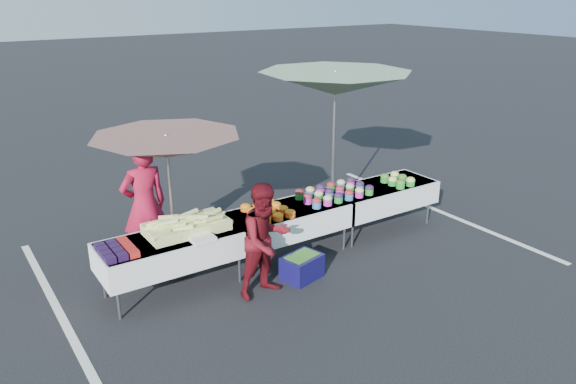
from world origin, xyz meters
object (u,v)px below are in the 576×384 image
vendor (144,205)px  umbrella_right (335,84)px  table_left (171,249)px  storage_bin (302,266)px  table_right (380,195)px  customer (266,240)px  umbrella_left (167,148)px  table_center (288,219)px

vendor → umbrella_right: bearing=176.7°
table_left → storage_bin: 1.76m
storage_bin → table_right: bearing=4.7°
vendor → umbrella_right: size_ratio=0.59×
table_right → umbrella_right: 1.92m
customer → storage_bin: bearing=1.0°
vendor → storage_bin: (1.58, -1.56, -0.73)m
storage_bin → umbrella_right: bearing=27.8°
table_right → table_left: bearing=180.0°
umbrella_right → umbrella_left: bearing=-172.5°
table_right → storage_bin: 2.18m
customer → vendor: bearing=115.5°
table_left → customer: bearing=-37.9°
table_right → umbrella_left: 3.64m
table_right → umbrella_left: size_ratio=0.91×
umbrella_left → storage_bin: umbrella_left is taller
vendor → storage_bin: size_ratio=3.02×
table_center → storage_bin: size_ratio=3.10×
table_left → vendor: (-0.01, 0.88, 0.32)m
table_left → umbrella_left: bearing=63.5°
storage_bin → customer: bearing=172.5°
table_right → umbrella_right: (-0.36, 0.80, 1.70)m
table_left → umbrella_left: umbrella_left is taller
umbrella_left → umbrella_right: size_ratio=0.67×
storage_bin → vendor: bearing=121.5°
umbrella_right → storage_bin: size_ratio=5.10×
umbrella_left → storage_bin: size_ratio=3.39×
vendor → storage_bin: bearing=133.4°
umbrella_left → storage_bin: 2.39m
umbrella_right → table_center: bearing=-150.9°
table_right → vendor: size_ratio=1.03×
table_right → customer: size_ratio=1.24×
table_center → storage_bin: bearing=-108.4°
table_left → customer: customer is taller
storage_bin → table_left: bearing=142.7°
umbrella_right → storage_bin: (-1.66, -1.48, -2.11)m
vendor → storage_bin: vendor is taller
vendor → umbrella_left: (0.21, -0.48, 0.91)m
umbrella_right → table_left: bearing=-166.1°
table_right → storage_bin: (-2.03, -0.68, -0.41)m
vendor → umbrella_left: 1.05m
table_center → umbrella_right: umbrella_right is taller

